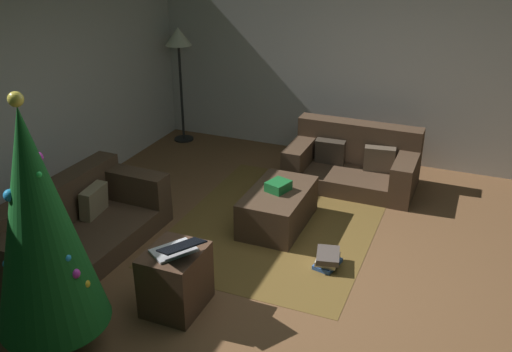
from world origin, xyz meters
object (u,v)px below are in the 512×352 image
(side_table, at_px, (176,279))
(laptop, at_px, (177,249))
(tv_remote, at_px, (274,184))
(christmas_tree, at_px, (39,222))
(ottoman, at_px, (278,207))
(corner_lamp, at_px, (179,45))
(book_stack, at_px, (328,259))
(couch_right, at_px, (354,162))
(couch_left, at_px, (73,227))
(gift_box, at_px, (278,186))

(side_table, height_order, laptop, laptop)
(tv_remote, height_order, christmas_tree, christmas_tree)
(ottoman, xyz_separation_m, corner_lamp, (1.82, 2.14, 1.18))
(ottoman, relative_size, book_stack, 2.96)
(tv_remote, bearing_deg, couch_right, 4.72)
(couch_right, distance_m, corner_lamp, 2.90)
(couch_left, relative_size, ottoman, 1.88)
(christmas_tree, bearing_deg, corner_lamp, 16.80)
(couch_left, bearing_deg, corner_lamp, -169.28)
(ottoman, bearing_deg, tv_remote, 37.89)
(side_table, bearing_deg, gift_box, -10.26)
(gift_box, height_order, book_stack, gift_box)
(laptop, bearing_deg, christmas_tree, 139.17)
(side_table, bearing_deg, book_stack, -43.26)
(ottoman, distance_m, tv_remote, 0.26)
(couch_left, distance_m, laptop, 1.50)
(gift_box, relative_size, laptop, 0.47)
(couch_right, xyz_separation_m, laptop, (-2.98, 0.73, 0.33))
(gift_box, distance_m, christmas_tree, 2.61)
(gift_box, relative_size, corner_lamp, 0.14)
(couch_left, relative_size, side_table, 3.43)
(laptop, bearing_deg, corner_lamp, 28.63)
(couch_left, height_order, laptop, laptop)
(tv_remote, height_order, side_table, side_table)
(couch_left, bearing_deg, tv_remote, 132.39)
(ottoman, xyz_separation_m, christmas_tree, (-2.38, 0.88, 0.88))
(couch_right, relative_size, side_table, 2.81)
(ottoman, xyz_separation_m, gift_box, (-0.00, 0.00, 0.25))
(corner_lamp, bearing_deg, gift_box, -130.34)
(couch_left, height_order, book_stack, couch_left)
(gift_box, bearing_deg, laptop, 171.51)
(gift_box, xyz_separation_m, christmas_tree, (-2.38, 0.88, 0.63))
(corner_lamp, bearing_deg, ottoman, -130.32)
(corner_lamp, bearing_deg, couch_right, -100.53)
(couch_left, distance_m, side_table, 1.41)
(gift_box, xyz_separation_m, book_stack, (-0.56, -0.71, -0.37))
(book_stack, bearing_deg, ottoman, 51.43)
(couch_left, bearing_deg, laptop, 74.74)
(couch_right, height_order, gift_box, couch_right)
(couch_right, height_order, side_table, couch_right)
(laptop, bearing_deg, book_stack, -41.09)
(couch_right, distance_m, ottoman, 1.42)
(book_stack, bearing_deg, gift_box, 51.50)
(christmas_tree, relative_size, laptop, 4.02)
(couch_left, xyz_separation_m, gift_box, (1.23, -1.64, 0.19))
(gift_box, distance_m, laptop, 1.68)
(corner_lamp, bearing_deg, tv_remote, -129.68)
(tv_remote, bearing_deg, side_table, -156.67)
(couch_right, distance_m, christmas_tree, 4.04)
(book_stack, bearing_deg, corner_lamp, 50.11)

